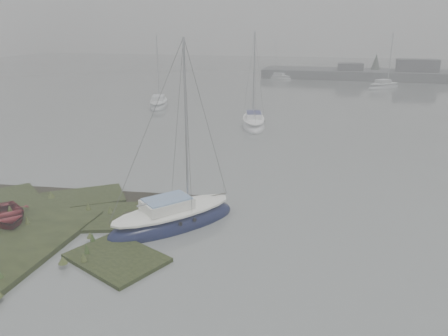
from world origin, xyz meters
TOP-DOWN VIEW (x-y plane):
  - ground at (0.00, 30.00)m, footprint 160.00×160.00m
  - sailboat_main at (1.49, 2.84)m, footprint 5.49×5.92m
  - sailboat_white at (1.31, 23.03)m, footprint 3.30×6.32m
  - sailboat_far_a at (-10.32, 29.90)m, footprint 3.40×5.98m
  - sailboat_far_b at (14.36, 50.59)m, footprint 5.36×5.38m
  - sailboat_far_c at (-1.20, 58.18)m, footprint 4.96×3.33m
  - dinghy at (-5.50, 1.00)m, footprint 3.52×3.49m

SIDE VIEW (x-z plane):
  - ground at x=0.00m, z-range 0.00..0.00m
  - sailboat_far_c at x=-1.20m, z-range -3.13..3.55m
  - sailboat_far_a at x=-10.32m, z-range -3.76..4.26m
  - sailboat_far_b at x=14.36m, z-range -3.78..4.28m
  - sailboat_white at x=1.31m, z-range -3.99..4.52m
  - sailboat_main at x=1.49m, z-range -4.03..4.57m
  - dinghy at x=-5.50m, z-range 0.22..0.82m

